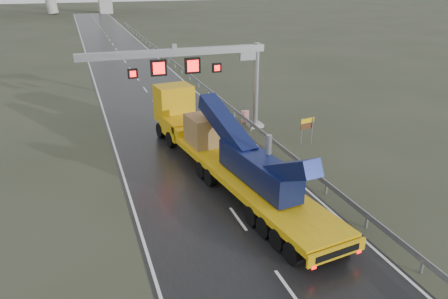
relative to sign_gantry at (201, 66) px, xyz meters
name	(u,v)px	position (x,y,z in m)	size (l,w,h in m)	color
ground	(269,262)	(-2.10, -17.99, -5.61)	(400.00, 400.00, 0.00)	#2F3424
road	(137,79)	(-2.10, 22.01, -5.60)	(11.00, 200.00, 0.02)	black
guardrail	(206,88)	(4.00, 12.01, -4.91)	(0.20, 140.00, 1.40)	gray
sign_gantry	(201,66)	(0.00, 0.00, 0.00)	(14.90, 1.20, 7.42)	#A8A8A4
heavy_haul_truck	(215,142)	(-1.21, -7.20, -3.67)	(5.87, 21.53, 5.01)	gold
exit_sign_pair	(307,126)	(6.90, -5.28, -4.08)	(1.26, 0.30, 2.19)	gray
striped_barrier	(245,117)	(4.40, 1.33, -5.07)	(0.64, 0.34, 1.08)	red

